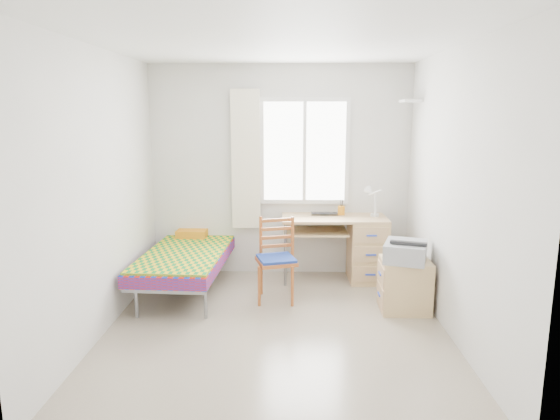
# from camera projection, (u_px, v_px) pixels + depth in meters

# --- Properties ---
(floor) EXTENTS (3.50, 3.50, 0.00)m
(floor) POSITION_uv_depth(u_px,v_px,m) (276.00, 329.00, 4.73)
(floor) COLOR #BCAD93
(floor) RESTS_ON ground
(ceiling) EXTENTS (3.50, 3.50, 0.00)m
(ceiling) POSITION_uv_depth(u_px,v_px,m) (276.00, 43.00, 4.23)
(ceiling) COLOR white
(ceiling) RESTS_ON wall_back
(wall_back) EXTENTS (3.20, 0.00, 3.20)m
(wall_back) POSITION_uv_depth(u_px,v_px,m) (280.00, 172.00, 6.20)
(wall_back) COLOR silver
(wall_back) RESTS_ON ground
(wall_left) EXTENTS (0.00, 3.50, 3.50)m
(wall_left) POSITION_uv_depth(u_px,v_px,m) (100.00, 194.00, 4.51)
(wall_left) COLOR silver
(wall_left) RESTS_ON ground
(wall_right) EXTENTS (0.00, 3.50, 3.50)m
(wall_right) POSITION_uv_depth(u_px,v_px,m) (455.00, 195.00, 4.44)
(wall_right) COLOR silver
(wall_right) RESTS_ON ground
(window) EXTENTS (1.10, 0.04, 1.30)m
(window) POSITION_uv_depth(u_px,v_px,m) (305.00, 152.00, 6.12)
(window) COLOR white
(window) RESTS_ON wall_back
(curtain) EXTENTS (0.35, 0.05, 1.70)m
(curtain) POSITION_uv_depth(u_px,v_px,m) (246.00, 160.00, 6.11)
(curtain) COLOR #FBF5CF
(curtain) RESTS_ON wall_back
(floating_shelf) EXTENTS (0.20, 0.32, 0.03)m
(floating_shelf) POSITION_uv_depth(u_px,v_px,m) (411.00, 101.00, 5.66)
(floating_shelf) COLOR white
(floating_shelf) RESTS_ON wall_right
(bed) EXTENTS (0.98, 1.92, 0.81)m
(bed) POSITION_uv_depth(u_px,v_px,m) (188.00, 255.00, 5.80)
(bed) COLOR gray
(bed) RESTS_ON floor
(desk) EXTENTS (1.26, 0.59, 0.78)m
(desk) POSITION_uv_depth(u_px,v_px,m) (361.00, 246.00, 6.07)
(desk) COLOR tan
(desk) RESTS_ON floor
(chair) EXTENTS (0.48, 0.48, 0.91)m
(chair) POSITION_uv_depth(u_px,v_px,m) (277.00, 254.00, 5.42)
(chair) COLOR #A2421F
(chair) RESTS_ON floor
(cabinet) EXTENTS (0.51, 0.45, 0.54)m
(cabinet) POSITION_uv_depth(u_px,v_px,m) (404.00, 285.00, 5.15)
(cabinet) COLOR tan
(cabinet) RESTS_ON floor
(printer) EXTENTS (0.52, 0.57, 0.20)m
(printer) POSITION_uv_depth(u_px,v_px,m) (406.00, 251.00, 5.05)
(printer) COLOR #9C9EA3
(printer) RESTS_ON cabinet
(laptop) EXTENTS (0.33, 0.21, 0.03)m
(laptop) POSITION_uv_depth(u_px,v_px,m) (325.00, 215.00, 6.08)
(laptop) COLOR black
(laptop) RESTS_ON desk
(pen_cup) EXTENTS (0.10, 0.10, 0.11)m
(pen_cup) POSITION_uv_depth(u_px,v_px,m) (341.00, 210.00, 6.12)
(pen_cup) COLOR orange
(pen_cup) RESTS_ON desk
(task_lamp) EXTENTS (0.22, 0.32, 0.40)m
(task_lamp) POSITION_uv_depth(u_px,v_px,m) (372.00, 198.00, 5.89)
(task_lamp) COLOR white
(task_lamp) RESTS_ON desk
(book) EXTENTS (0.21, 0.27, 0.02)m
(book) POSITION_uv_depth(u_px,v_px,m) (321.00, 233.00, 6.05)
(book) COLOR gray
(book) RESTS_ON desk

